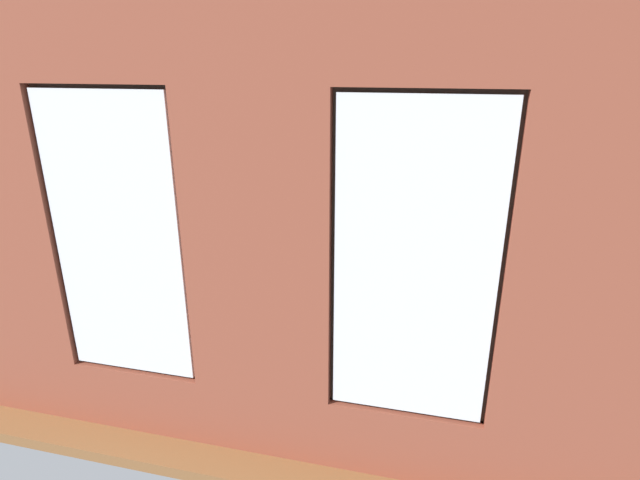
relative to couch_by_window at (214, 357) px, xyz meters
The scene contains 21 objects.
ground_plane 2.31m from the couch_by_window, 108.79° to the right, with size 7.25×6.37×0.10m, color brown.
brick_wall_with_windows 1.69m from the couch_by_window, 138.48° to the left, with size 6.65×0.30×3.45m.
white_wall_right 3.49m from the couch_by_window, 37.56° to the right, with size 0.10×5.37×3.45m, color silver.
couch_by_window is the anchor object (origin of this frame).
couch_left 3.94m from the couch_by_window, 148.48° to the right, with size 0.90×1.96×0.80m.
coffee_table 2.41m from the couch_by_window, 96.83° to the right, with size 1.34×0.84×0.46m.
cup_ceramic 2.30m from the couch_by_window, 99.69° to the right, with size 0.08×0.08×0.09m, color silver.
table_plant_small 2.63m from the couch_by_window, 104.47° to the right, with size 0.11×0.11×0.19m.
remote_gray 2.41m from the couch_by_window, 96.83° to the right, with size 0.05×0.17×0.02m, color #59595B.
remote_silver 2.27m from the couch_by_window, 87.08° to the right, with size 0.05×0.17×0.02m, color #B2B2B7.
media_console 2.93m from the couch_by_window, 40.03° to the right, with size 1.09×0.42×0.49m, color black.
tv_flatscreen 2.97m from the couch_by_window, 40.07° to the right, with size 1.04×0.20×0.72m.
papasan_chair 3.86m from the couch_by_window, 91.58° to the right, with size 1.16×1.16×0.72m.
potted_plant_between_couches 1.46m from the couch_by_window, behind, with size 0.49×0.49×0.70m.
potted_plant_corner_near_left 5.58m from the couch_by_window, 128.90° to the right, with size 0.84×0.97×1.14m.
potted_plant_corner_far_left 3.51m from the couch_by_window, behind, with size 0.42×0.42×0.68m.
potted_plant_foreground_right 4.72m from the couch_by_window, 65.65° to the right, with size 0.65×0.65×1.02m.
potted_plant_mid_room_small 3.03m from the couch_by_window, 113.61° to the right, with size 0.40×0.40×0.62m.
potted_plant_by_left_couch 4.57m from the couch_by_window, 130.34° to the right, with size 0.28×0.28×0.52m.
potted_plant_beside_window_right 1.60m from the couch_by_window, ahead, with size 0.49×0.49×0.76m.
potted_plant_near_tv 1.94m from the couch_by_window, 27.85° to the right, with size 0.95×0.91×1.41m.
Camera 1 is at (-1.19, 5.84, 2.95)m, focal length 28.00 mm.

